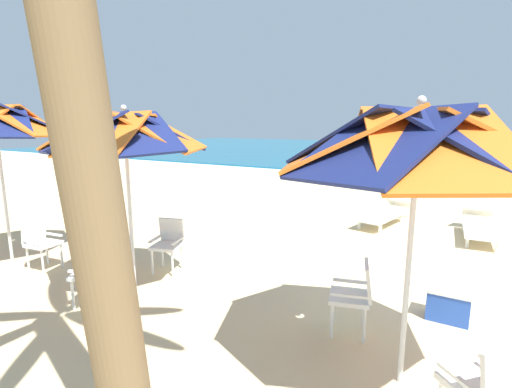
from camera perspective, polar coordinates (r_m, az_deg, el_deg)
name	(u,v)px	position (r m, az deg, el deg)	size (l,w,h in m)	color
ground_plane	(481,281)	(6.92, 31.10, -11.31)	(80.00, 80.00, 0.00)	beige
sea	(482,154)	(36.08, 31.24, 5.27)	(80.00, 36.00, 0.10)	#19607F
surf_foam	(482,184)	(17.86, 31.20, 1.30)	(80.00, 0.70, 0.01)	white
beach_umbrella_0	(418,143)	(3.45, 23.47, 7.09)	(2.47, 2.47, 2.63)	silver
plastic_chair_0	(355,293)	(4.58, 14.92, -14.37)	(0.57, 0.54, 0.87)	white
plastic_chair_1	(487,386)	(3.54, 31.79, -23.64)	(0.63, 0.63, 0.87)	white
beach_umbrella_1	(125,134)	(5.34, -19.31, 8.64)	(2.18, 2.18, 2.66)	silver
plastic_chair_2	(96,269)	(5.51, -23.22, -10.51)	(0.62, 0.60, 0.87)	white
plastic_chair_3	(168,242)	(6.39, -13.19, -7.07)	(0.55, 0.58, 0.87)	white
plastic_chair_4	(40,240)	(7.26, -30.01, -6.10)	(0.52, 0.49, 0.87)	white
sun_lounger_1	(480,225)	(9.35, 30.94, -4.07)	(0.77, 2.18, 0.62)	white
sun_lounger_2	(385,213)	(9.67, 19.09, -2.70)	(1.02, 2.22, 0.62)	white
palm_tree_0	(72,24)	(2.41, -26.20, 22.17)	(3.14, 2.91, 4.74)	brown
cooler_box	(448,304)	(5.40, 27.26, -14.68)	(0.50, 0.34, 0.40)	blue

